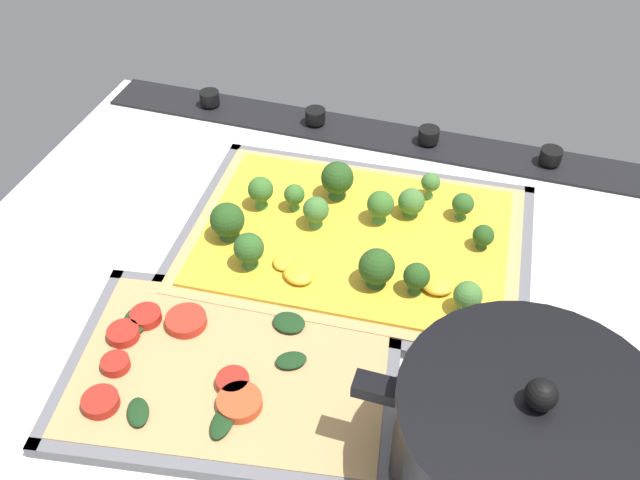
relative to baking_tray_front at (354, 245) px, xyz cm
name	(u,v)px	position (x,y,z in cm)	size (l,w,h in cm)	color
ground_plane	(297,305)	(3.85, 9.09, -1.86)	(79.10, 70.06, 3.00)	silver
stove_control_panel	(371,132)	(3.85, -22.44, 0.19)	(75.93, 7.00, 2.60)	black
baking_tray_front	(354,245)	(0.00, 0.00, 0.00)	(40.55, 31.27, 1.30)	slate
broccoli_pizza	(352,236)	(0.23, 0.29, 1.58)	(38.01, 28.73, 6.05)	tan
baking_tray_back	(233,373)	(6.24, 20.79, 0.02)	(34.35, 26.72, 1.30)	slate
veggie_pizza_back	(224,368)	(7.03, 20.95, 0.75)	(31.60, 23.96, 1.90)	tan
cooking_pot	(522,449)	(-20.11, 24.71, 5.63)	(27.34, 20.54, 14.28)	black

